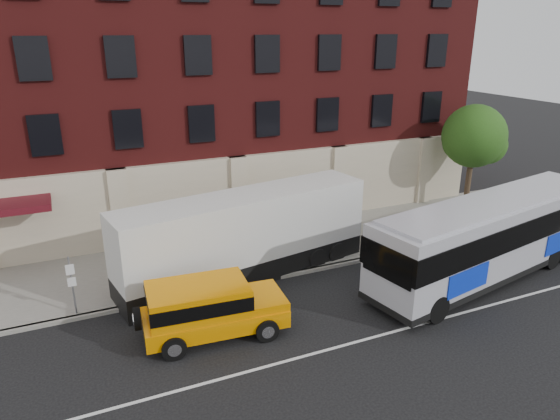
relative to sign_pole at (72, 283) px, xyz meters
name	(u,v)px	position (x,y,z in m)	size (l,w,h in m)	color
ground	(356,352)	(8.50, -6.15, -1.45)	(120.00, 120.00, 0.00)	black
sidewalk	(258,250)	(8.50, 2.85, -1.38)	(60.00, 6.00, 0.15)	gray
kerb	(283,276)	(8.50, -0.15, -1.38)	(60.00, 0.25, 0.15)	gray
lane_line	(348,344)	(8.50, -5.65, -1.45)	(60.00, 0.12, 0.01)	silver
building	(206,79)	(8.49, 10.77, 6.13)	(30.00, 12.10, 15.00)	#5A1515
sign_pole	(72,283)	(0.00, 0.00, 0.00)	(0.30, 0.20, 2.50)	gray
street_tree	(475,139)	(22.04, 3.34, 2.96)	(3.60, 3.60, 6.20)	#37251B
city_bus	(493,234)	(16.88, -3.58, 0.51)	(13.27, 5.17, 3.56)	#A9AAB4
yellow_suv	(208,306)	(4.25, -3.14, -0.29)	(5.37, 2.64, 2.02)	orange
shipping_container	(245,237)	(7.07, 0.65, 0.41)	(11.52, 4.22, 3.77)	black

